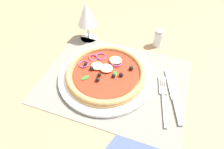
# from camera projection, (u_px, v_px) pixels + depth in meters

# --- Properties ---
(ground_plane) EXTENTS (1.90, 1.40, 0.02)m
(ground_plane) POSITION_uv_depth(u_px,v_px,m) (115.00, 83.00, 0.65)
(ground_plane) COLOR #9E7A56
(placemat) EXTENTS (0.45, 0.34, 0.00)m
(placemat) POSITION_uv_depth(u_px,v_px,m) (115.00, 80.00, 0.64)
(placemat) COLOR slate
(placemat) RESTS_ON ground_plane
(plate) EXTENTS (0.30, 0.30, 0.01)m
(plate) POSITION_uv_depth(u_px,v_px,m) (106.00, 76.00, 0.64)
(plate) COLOR white
(plate) RESTS_ON placemat
(pizza) EXTENTS (0.25, 0.25, 0.03)m
(pizza) POSITION_uv_depth(u_px,v_px,m) (106.00, 72.00, 0.63)
(pizza) COLOR tan
(pizza) RESTS_ON plate
(fork) EXTENTS (0.06, 0.18, 0.00)m
(fork) POSITION_uv_depth(u_px,v_px,m) (163.00, 97.00, 0.59)
(fork) COLOR silver
(fork) RESTS_ON placemat
(knife) EXTENTS (0.08, 0.19, 0.01)m
(knife) POSITION_uv_depth(u_px,v_px,m) (173.00, 94.00, 0.59)
(knife) COLOR silver
(knife) RESTS_ON placemat
(wine_glass) EXTENTS (0.07, 0.07, 0.15)m
(wine_glass) POSITION_uv_depth(u_px,v_px,m) (87.00, 15.00, 0.71)
(wine_glass) COLOR silver
(wine_glass) RESTS_ON ground_plane
(pepper_shaker) EXTENTS (0.03, 0.03, 0.07)m
(pepper_shaker) POSITION_uv_depth(u_px,v_px,m) (158.00, 38.00, 0.73)
(pepper_shaker) COLOR silver
(pepper_shaker) RESTS_ON ground_plane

